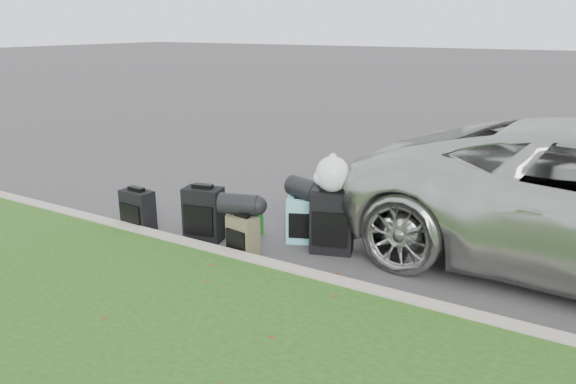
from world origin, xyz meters
The scene contains 12 objects.
ground centered at (0.00, 0.00, 0.00)m, with size 120.00×120.00×0.00m, color #383535.
curb centered at (0.00, -1.00, 0.07)m, with size 120.00×0.18×0.15m, color #9E937F.
suitcase_small_black centered at (-1.79, -0.77, 0.27)m, with size 0.44×0.24×0.55m, color black.
suitcase_large_black_left centered at (-0.86, -0.56, 0.34)m, with size 0.47×0.28×0.68m, color black.
suitcase_olive centered at (-0.15, -0.73, 0.24)m, with size 0.35×0.22×0.48m, color #45402A.
suitcase_teal centered at (0.23, 0.02, 0.28)m, with size 0.40×0.24×0.57m, color #5BA2A8.
suitcase_large_black_right centered at (0.67, -0.07, 0.37)m, with size 0.49×0.30×0.74m, color black.
tote_green centered at (-0.48, -0.15, 0.17)m, with size 0.31×0.25×0.35m, color #186416.
tote_navy centered at (-1.23, -0.11, 0.14)m, with size 0.26×0.20×0.28m, color navy.
duffel_left centered at (-0.24, -0.67, 0.60)m, with size 0.24×0.24×0.45m, color black.
duffel_right centered at (0.24, 0.02, 0.69)m, with size 0.25×0.25×0.45m, color black.
trash_bag centered at (0.65, -0.04, 0.94)m, with size 0.40×0.40×0.40m, color white.
Camera 1 is at (3.47, -5.64, 2.60)m, focal length 35.00 mm.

